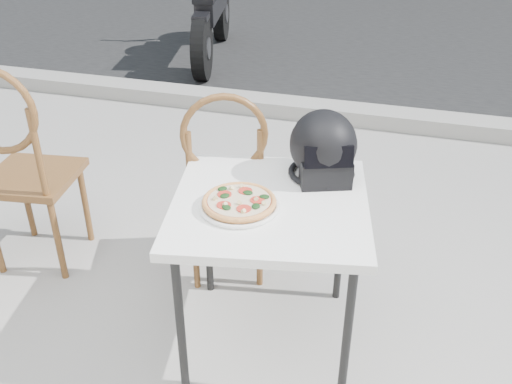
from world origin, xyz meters
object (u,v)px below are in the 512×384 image
(plate, at_px, (239,206))
(motorcycle, at_px, (212,15))
(cafe_table_main, at_px, (270,215))
(helmet, at_px, (323,149))
(cafe_chair_main, at_px, (225,178))
(cafe_chair_side, at_px, (18,159))
(pizza, at_px, (239,201))

(plate, xyz_separation_m, motorcycle, (-1.54, 3.90, -0.27))
(cafe_table_main, relative_size, helmet, 2.42)
(plate, xyz_separation_m, cafe_chair_main, (-0.21, 0.45, -0.15))
(plate, xyz_separation_m, cafe_chair_side, (-1.17, 0.27, -0.10))
(cafe_table_main, xyz_separation_m, plate, (-0.10, -0.08, 0.07))
(motorcycle, bearing_deg, cafe_chair_side, -96.10)
(plate, height_order, helmet, helmet)
(pizza, bearing_deg, cafe_chair_main, 115.28)
(helmet, distance_m, motorcycle, 4.02)
(pizza, xyz_separation_m, motorcycle, (-1.54, 3.90, -0.29))
(cafe_table_main, distance_m, helmet, 0.35)
(pizza, distance_m, cafe_chair_main, 0.53)
(motorcycle, bearing_deg, cafe_chair_main, -80.85)
(plate, distance_m, pizza, 0.02)
(pizza, relative_size, helmet, 0.80)
(helmet, relative_size, cafe_chair_main, 0.36)
(pizza, bearing_deg, helmet, 53.20)
(cafe_chair_main, bearing_deg, pizza, 95.26)
(cafe_chair_side, bearing_deg, motorcycle, -92.25)
(plate, distance_m, cafe_chair_main, 0.52)
(pizza, height_order, cafe_chair_side, cafe_chair_side)
(plate, height_order, motorcycle, motorcycle)
(cafe_table_main, bearing_deg, cafe_chair_side, 171.60)
(plate, bearing_deg, cafe_chair_main, 115.26)
(helmet, bearing_deg, motorcycle, 96.15)
(cafe_table_main, relative_size, pizza, 3.02)
(pizza, height_order, motorcycle, motorcycle)
(plate, relative_size, motorcycle, 0.20)
(motorcycle, bearing_deg, pizza, -80.35)
(cafe_table_main, relative_size, cafe_chair_side, 0.79)
(cafe_table_main, bearing_deg, cafe_chair_main, 129.85)
(motorcycle, bearing_deg, cafe_table_main, -78.71)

